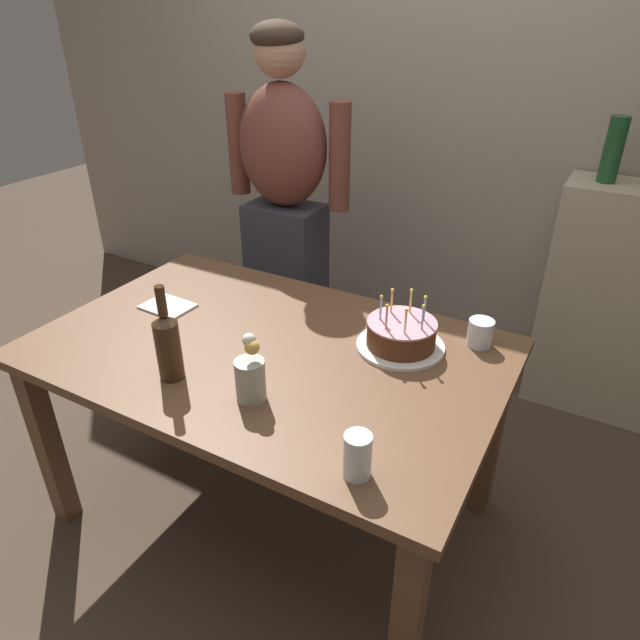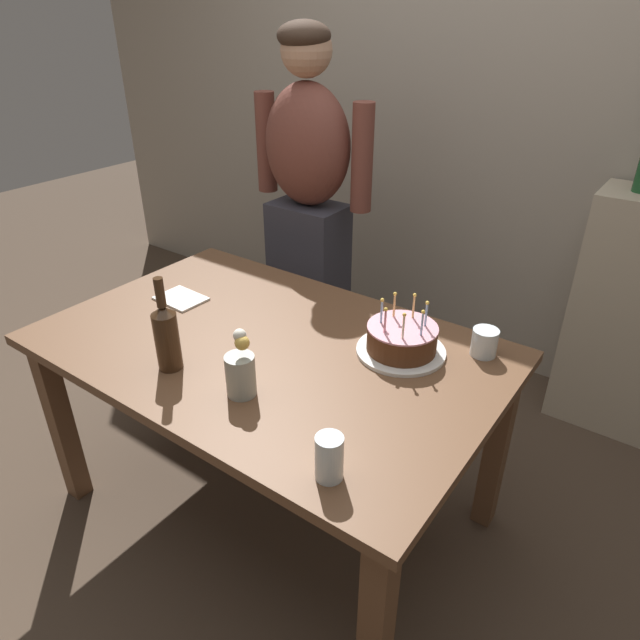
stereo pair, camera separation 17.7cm
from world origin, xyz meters
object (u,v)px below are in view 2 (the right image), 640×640
birthday_cake (402,340)px  wine_bottle (166,335)px  napkin_stack (181,298)px  flower_vase (241,371)px  person_man_bearded (308,214)px  water_glass_near (484,342)px  water_glass_far (329,457)px

birthday_cake → wine_bottle: bearing=-137.5°
birthday_cake → napkin_stack: (-0.85, -0.16, -0.04)m
flower_vase → person_man_bearded: person_man_bearded is taller
napkin_stack → person_man_bearded: (0.03, 0.75, 0.13)m
water_glass_near → water_glass_far: (-0.09, -0.72, 0.01)m
birthday_cake → wine_bottle: 0.72m
person_man_bearded → birthday_cake: bearing=143.9°
water_glass_far → flower_vase: bearing=162.7°
water_glass_far → flower_vase: flower_vase is taller
water_glass_far → person_man_bearded: (-0.94, 1.17, 0.07)m
water_glass_far → wine_bottle: size_ratio=0.39×
birthday_cake → flower_vase: size_ratio=1.41×
wine_bottle → birthday_cake: bearing=42.5°
birthday_cake → water_glass_near: birthday_cake is taller
water_glass_near → napkin_stack: 1.11m
birthday_cake → napkin_stack: birthday_cake is taller
birthday_cake → water_glass_near: 0.26m
napkin_stack → person_man_bearded: bearing=87.5°
water_glass_far → person_man_bearded: size_ratio=0.07×
birthday_cake → flower_vase: (-0.26, -0.46, 0.03)m
birthday_cake → wine_bottle: (-0.53, -0.49, 0.07)m
water_glass_far → napkin_stack: size_ratio=0.66×
water_glass_far → birthday_cake: bearing=102.3°
person_man_bearded → napkin_stack: bearing=87.5°
birthday_cake → person_man_bearded: 1.01m
water_glass_far → person_man_bearded: bearing=128.8°
water_glass_far → water_glass_near: bearing=82.8°
napkin_stack → flower_vase: flower_vase is taller
wine_bottle → person_man_bearded: 1.12m
water_glass_far → napkin_stack: 1.06m
birthday_cake → wine_bottle: wine_bottle is taller
water_glass_far → wine_bottle: (-0.65, 0.09, 0.05)m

